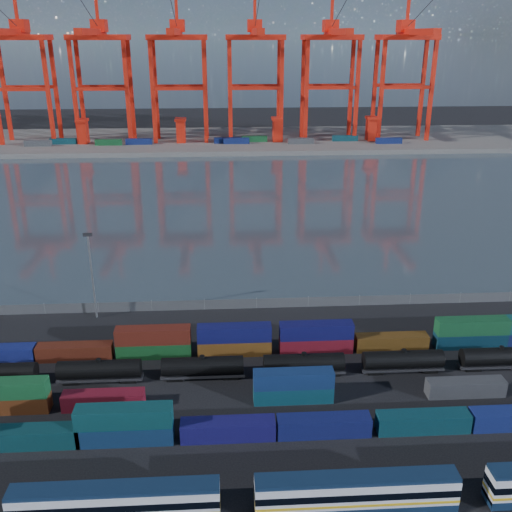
{
  "coord_description": "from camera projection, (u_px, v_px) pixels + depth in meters",
  "views": [
    {
      "loc": [
        -5.98,
        -70.47,
        49.16
      ],
      "look_at": [
        0.0,
        30.0,
        10.0
      ],
      "focal_mm": 40.0,
      "sensor_mm": 36.0,
      "label": 1
    }
  ],
  "objects": [
    {
      "name": "gantry_cranes",
      "position": [
        217.0,
        50.0,
        256.85
      ],
      "size": [
        201.72,
        51.31,
        69.48
      ],
      "color": "red",
      "rests_on": "ground"
    },
    {
      "name": "container_row_south",
      "position": [
        283.0,
        423.0,
        74.12
      ],
      "size": [
        140.75,
        2.5,
        5.33
      ],
      "color": "#3F4244",
      "rests_on": "ground"
    },
    {
      "name": "straddle_carriers",
      "position": [
        229.0,
        129.0,
        266.8
      ],
      "size": [
        140.0,
        7.0,
        11.1
      ],
      "color": "red",
      "rests_on": "far_quay"
    },
    {
      "name": "far_quay",
      "position": [
        234.0,
        140.0,
        278.71
      ],
      "size": [
        700.0,
        70.0,
        2.0
      ],
      "primitive_type": "cube",
      "color": "#514F4C",
      "rests_on": "ground"
    },
    {
      "name": "passenger_train",
      "position": [
        356.0,
        493.0,
        62.28
      ],
      "size": [
        74.29,
        2.75,
        4.72
      ],
      "color": "silver",
      "rests_on": "ground"
    },
    {
      "name": "tanker_string",
      "position": [
        203.0,
        367.0,
        86.66
      ],
      "size": [
        105.84,
        2.76,
        3.95
      ],
      "color": "black",
      "rests_on": "ground"
    },
    {
      "name": "yard_light_mast",
      "position": [
        92.0,
        271.0,
        102.87
      ],
      "size": [
        1.6,
        0.4,
        16.6
      ],
      "color": "slate",
      "rests_on": "ground"
    },
    {
      "name": "container_row_north",
      "position": [
        342.0,
        339.0,
        94.24
      ],
      "size": [
        141.83,
        2.45,
        5.23
      ],
      "color": "navy",
      "rests_on": "ground"
    },
    {
      "name": "waterfront_fence",
      "position": [
        257.0,
        303.0,
        109.4
      ],
      "size": [
        160.12,
        0.12,
        2.2
      ],
      "color": "#595B5E",
      "rests_on": "ground"
    },
    {
      "name": "ground",
      "position": [
        268.0,
        393.0,
        83.72
      ],
      "size": [
        700.0,
        700.0,
        0.0
      ],
      "primitive_type": "plane",
      "color": "black",
      "rests_on": "ground"
    },
    {
      "name": "container_row_mid",
      "position": [
        267.0,
        391.0,
        81.15
      ],
      "size": [
        140.51,
        2.32,
        4.94
      ],
      "color": "#47494D",
      "rests_on": "ground"
    },
    {
      "name": "harbor_water",
      "position": [
        242.0,
        200.0,
        181.39
      ],
      "size": [
        700.0,
        700.0,
        0.0
      ],
      "primitive_type": "plane",
      "color": "#33414A",
      "rests_on": "ground"
    },
    {
      "name": "quay_containers",
      "position": [
        211.0,
        141.0,
        263.75
      ],
      "size": [
        172.58,
        10.99,
        2.6
      ],
      "color": "navy",
      "rests_on": "far_quay"
    }
  ]
}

